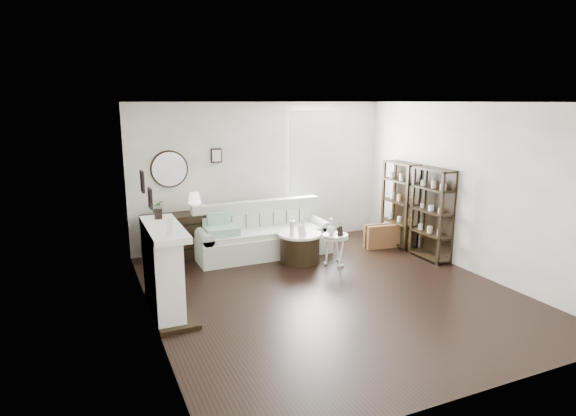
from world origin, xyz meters
name	(u,v)px	position (x,y,z in m)	size (l,w,h in m)	color
room	(298,160)	(0.73, 2.70, 1.60)	(5.50, 5.50, 5.50)	black
fireplace	(163,272)	(-2.32, 0.30, 0.54)	(0.50, 1.40, 1.84)	white
shelf_unit_far	(400,204)	(2.33, 1.55, 0.80)	(0.30, 0.80, 1.60)	black
shelf_unit_near	(432,214)	(2.33, 0.65, 0.80)	(0.30, 0.80, 1.60)	black
sofa	(262,237)	(-0.28, 2.07, 0.31)	(2.41, 0.83, 0.94)	beige
quilt	(221,231)	(-1.07, 1.95, 0.55)	(0.55, 0.45, 0.14)	#2A9C78
suitcase	(382,236)	(1.94, 1.54, 0.22)	(0.66, 0.22, 0.44)	brown
dresser	(177,236)	(-1.73, 2.47, 0.39)	(1.17, 0.50, 0.78)	black
table_lamp	(195,203)	(-1.39, 2.47, 0.96)	(0.23, 0.23, 0.36)	beige
potted_plant	(158,208)	(-2.02, 2.42, 0.93)	(0.27, 0.23, 0.30)	#1C601B
drum_table	(300,247)	(0.16, 1.40, 0.26)	(0.74, 0.74, 0.51)	black
pedestal_table	(335,237)	(0.64, 1.03, 0.48)	(0.44, 0.44, 0.53)	silver
eiffel_drum	(303,227)	(0.24, 1.45, 0.60)	(0.11, 0.11, 0.18)	black
bottle_drum	(292,226)	(-0.02, 1.32, 0.67)	(0.07, 0.07, 0.32)	silver
card_frame_drum	(302,231)	(0.11, 1.22, 0.60)	(0.14, 0.01, 0.18)	white
eiffel_ped	(339,229)	(0.73, 1.06, 0.61)	(0.10, 0.10, 0.17)	black
flask_ped	(331,227)	(0.57, 1.05, 0.67)	(0.15, 0.15, 0.28)	silver
card_frame_ped	(340,231)	(0.66, 0.91, 0.61)	(0.12, 0.01, 0.16)	black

